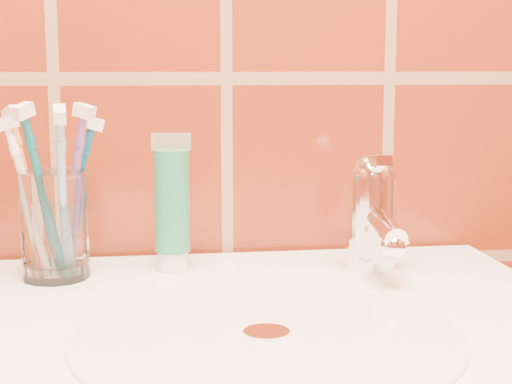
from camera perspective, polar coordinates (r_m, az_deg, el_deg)
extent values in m
cylinder|color=silver|center=(0.61, 0.77, -10.41)|extent=(0.30, 0.30, 0.00)
cylinder|color=white|center=(0.61, 0.77, -10.24)|extent=(0.04, 0.04, 0.00)
cylinder|color=white|center=(0.78, -14.47, -2.36)|extent=(0.08, 0.08, 0.11)
cylinder|color=white|center=(0.80, -6.05, -5.00)|extent=(0.03, 0.03, 0.02)
cylinder|color=#196B46|center=(0.79, -6.13, -0.65)|extent=(0.04, 0.04, 0.10)
cube|color=beige|center=(0.78, -6.20, 3.67)|extent=(0.04, 0.00, 0.02)
cylinder|color=white|center=(0.80, 8.39, -2.35)|extent=(0.05, 0.05, 0.09)
sphere|color=white|center=(0.79, 8.47, 1.03)|extent=(0.05, 0.05, 0.05)
cylinder|color=white|center=(0.76, 9.21, -2.36)|extent=(0.02, 0.09, 0.03)
cube|color=white|center=(0.78, 8.75, 2.22)|extent=(0.02, 0.06, 0.01)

